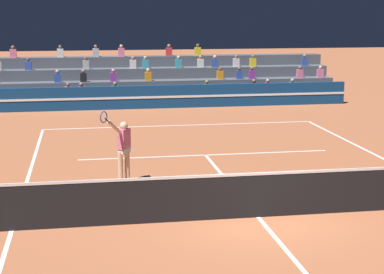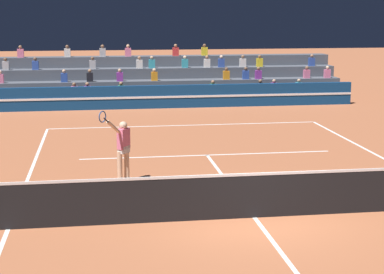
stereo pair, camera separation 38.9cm
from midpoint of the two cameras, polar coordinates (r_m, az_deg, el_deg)
The scene contains 7 objects.
ground_plane at distance 14.92m, azimuth 6.33°, elevation -7.14°, with size 120.00×120.00×0.00m, color #AD603D.
court_lines at distance 14.92m, azimuth 6.33°, elevation -7.12°, with size 11.10×23.90×0.01m.
tennis_net at distance 14.75m, azimuth 6.37°, elevation -5.13°, with size 12.00×0.10×1.10m.
sponsor_banner_wall at distance 30.79m, azimuth -1.51°, elevation 3.61°, with size 18.00×0.26×1.10m.
bleacher_stand at distance 33.88m, azimuth -2.16°, elevation 4.81°, with size 18.29×3.80×2.83m.
tennis_player at distance 17.53m, azimuth -5.54°, elevation -1.00°, with size 0.94×1.17×2.19m.
tennis_ball at distance 16.78m, azimuth -7.72°, elevation -4.94°, with size 0.07×0.07×0.07m, color #C6DB33.
Camera 2 is at (-3.48, -13.69, 4.73)m, focal length 60.00 mm.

